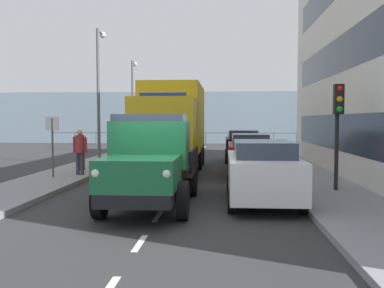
{
  "coord_description": "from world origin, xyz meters",
  "views": [
    {
      "loc": [
        -1.53,
        9.86,
        2.29
      ],
      "look_at": [
        0.0,
        -11.61,
        1.09
      ],
      "focal_mm": 40.8,
      "sensor_mm": 36.0,
      "label": 1
    }
  ],
  "objects_px": {
    "car_white_kerbside_near": "(262,171)",
    "lamp_post_far": "(133,97)",
    "car_red_kerbside_1": "(249,154)",
    "street_sign": "(52,136)",
    "truck_vintage_green": "(150,163)",
    "car_silver_oppositeside_2": "(172,137)",
    "pedestrian_by_lamp": "(80,148)",
    "lorry_cargo_yellow": "(172,125)",
    "lamp_post_promenade": "(99,84)",
    "car_maroon_oppositeside_1": "(160,141)",
    "car_teal_oppositeside_0": "(147,145)",
    "car_black_kerbside_2": "(243,145)",
    "pedestrian_with_bag": "(81,148)",
    "traffic_light_near": "(338,114)"
  },
  "relations": [
    {
      "from": "car_black_kerbside_2",
      "to": "street_sign",
      "type": "relative_size",
      "value": 1.76
    },
    {
      "from": "truck_vintage_green",
      "to": "car_white_kerbside_near",
      "type": "bearing_deg",
      "value": -163.72
    },
    {
      "from": "car_black_kerbside_2",
      "to": "pedestrian_by_lamp",
      "type": "height_order",
      "value": "pedestrian_by_lamp"
    },
    {
      "from": "car_teal_oppositeside_0",
      "to": "car_maroon_oppositeside_1",
      "type": "relative_size",
      "value": 0.96
    },
    {
      "from": "car_maroon_oppositeside_1",
      "to": "lamp_post_promenade",
      "type": "relative_size",
      "value": 0.63
    },
    {
      "from": "car_silver_oppositeside_2",
      "to": "car_black_kerbside_2",
      "type": "bearing_deg",
      "value": 115.1
    },
    {
      "from": "car_teal_oppositeside_0",
      "to": "car_maroon_oppositeside_1",
      "type": "height_order",
      "value": "same"
    },
    {
      "from": "street_sign",
      "to": "car_maroon_oppositeside_1",
      "type": "bearing_deg",
      "value": -99.72
    },
    {
      "from": "lorry_cargo_yellow",
      "to": "car_teal_oppositeside_0",
      "type": "distance_m",
      "value": 4.89
    },
    {
      "from": "car_teal_oppositeside_0",
      "to": "pedestrian_with_bag",
      "type": "bearing_deg",
      "value": 70.35
    },
    {
      "from": "pedestrian_with_bag",
      "to": "street_sign",
      "type": "height_order",
      "value": "street_sign"
    },
    {
      "from": "car_black_kerbside_2",
      "to": "pedestrian_with_bag",
      "type": "bearing_deg",
      "value": 39.49
    },
    {
      "from": "pedestrian_by_lamp",
      "to": "lamp_post_far",
      "type": "height_order",
      "value": "lamp_post_far"
    },
    {
      "from": "truck_vintage_green",
      "to": "car_black_kerbside_2",
      "type": "relative_size",
      "value": 1.42
    },
    {
      "from": "truck_vintage_green",
      "to": "car_silver_oppositeside_2",
      "type": "height_order",
      "value": "truck_vintage_green"
    },
    {
      "from": "lorry_cargo_yellow",
      "to": "pedestrian_by_lamp",
      "type": "relative_size",
      "value": 4.61
    },
    {
      "from": "traffic_light_near",
      "to": "car_teal_oppositeside_0",
      "type": "bearing_deg",
      "value": -53.21
    },
    {
      "from": "car_silver_oppositeside_2",
      "to": "truck_vintage_green",
      "type": "bearing_deg",
      "value": 95.39
    },
    {
      "from": "car_white_kerbside_near",
      "to": "lamp_post_far",
      "type": "xyz_separation_m",
      "value": [
        7.47,
        -18.8,
        3.03
      ]
    },
    {
      "from": "pedestrian_with_bag",
      "to": "lamp_post_promenade",
      "type": "bearing_deg",
      "value": -87.11
    },
    {
      "from": "lorry_cargo_yellow",
      "to": "lamp_post_promenade",
      "type": "bearing_deg",
      "value": -31.94
    },
    {
      "from": "pedestrian_by_lamp",
      "to": "traffic_light_near",
      "type": "relative_size",
      "value": 0.56
    },
    {
      "from": "car_red_kerbside_1",
      "to": "pedestrian_by_lamp",
      "type": "relative_size",
      "value": 2.36
    },
    {
      "from": "car_teal_oppositeside_0",
      "to": "car_maroon_oppositeside_1",
      "type": "xyz_separation_m",
      "value": [
        0.0,
        -5.1,
        0.0
      ]
    },
    {
      "from": "pedestrian_with_bag",
      "to": "pedestrian_by_lamp",
      "type": "bearing_deg",
      "value": 106.75
    },
    {
      "from": "car_silver_oppositeside_2",
      "to": "lamp_post_far",
      "type": "distance_m",
      "value": 5.8
    },
    {
      "from": "truck_vintage_green",
      "to": "lorry_cargo_yellow",
      "type": "height_order",
      "value": "lorry_cargo_yellow"
    },
    {
      "from": "truck_vintage_green",
      "to": "lorry_cargo_yellow",
      "type": "distance_m",
      "value": 8.11
    },
    {
      "from": "car_red_kerbside_1",
      "to": "street_sign",
      "type": "distance_m",
      "value": 7.74
    },
    {
      "from": "car_white_kerbside_near",
      "to": "lamp_post_far",
      "type": "height_order",
      "value": "lamp_post_far"
    },
    {
      "from": "pedestrian_by_lamp",
      "to": "car_teal_oppositeside_0",
      "type": "bearing_deg",
      "value": -101.63
    },
    {
      "from": "car_maroon_oppositeside_1",
      "to": "pedestrian_with_bag",
      "type": "distance_m",
      "value": 10.61
    },
    {
      "from": "car_maroon_oppositeside_1",
      "to": "pedestrian_by_lamp",
      "type": "height_order",
      "value": "pedestrian_by_lamp"
    },
    {
      "from": "lorry_cargo_yellow",
      "to": "lamp_post_promenade",
      "type": "xyz_separation_m",
      "value": [
        3.97,
        -2.47,
        2.03
      ]
    },
    {
      "from": "truck_vintage_green",
      "to": "street_sign",
      "type": "xyz_separation_m",
      "value": [
        4.47,
        -4.68,
        0.5
      ]
    },
    {
      "from": "lamp_post_promenade",
      "to": "lamp_post_far",
      "type": "height_order",
      "value": "lamp_post_promenade"
    },
    {
      "from": "lamp_post_promenade",
      "to": "car_teal_oppositeside_0",
      "type": "bearing_deg",
      "value": -137.95
    },
    {
      "from": "lorry_cargo_yellow",
      "to": "car_silver_oppositeside_2",
      "type": "relative_size",
      "value": 1.88
    },
    {
      "from": "truck_vintage_green",
      "to": "car_silver_oppositeside_2",
      "type": "relative_size",
      "value": 1.3
    },
    {
      "from": "car_white_kerbside_near",
      "to": "street_sign",
      "type": "distance_m",
      "value": 8.37
    },
    {
      "from": "car_black_kerbside_2",
      "to": "traffic_light_near",
      "type": "relative_size",
      "value": 1.24
    },
    {
      "from": "lorry_cargo_yellow",
      "to": "truck_vintage_green",
      "type": "bearing_deg",
      "value": 92.72
    },
    {
      "from": "lamp_post_far",
      "to": "lorry_cargo_yellow",
      "type": "bearing_deg",
      "value": 109.68
    },
    {
      "from": "car_red_kerbside_1",
      "to": "lorry_cargo_yellow",
      "type": "bearing_deg",
      "value": -20.57
    },
    {
      "from": "lorry_cargo_yellow",
      "to": "traffic_light_near",
      "type": "height_order",
      "value": "lorry_cargo_yellow"
    },
    {
      "from": "car_maroon_oppositeside_1",
      "to": "lamp_post_promenade",
      "type": "xyz_separation_m",
      "value": [
        2.08,
        6.97,
        3.21
      ]
    },
    {
      "from": "car_black_kerbside_2",
      "to": "street_sign",
      "type": "xyz_separation_m",
      "value": [
        7.41,
        8.24,
        0.79
      ]
    },
    {
      "from": "car_silver_oppositeside_2",
      "to": "car_maroon_oppositeside_1",
      "type": "bearing_deg",
      "value": 90.0
    },
    {
      "from": "car_black_kerbside_2",
      "to": "lamp_post_far",
      "type": "bearing_deg",
      "value": -42.0
    },
    {
      "from": "car_white_kerbside_near",
      "to": "lamp_post_far",
      "type": "relative_size",
      "value": 0.69
    }
  ]
}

